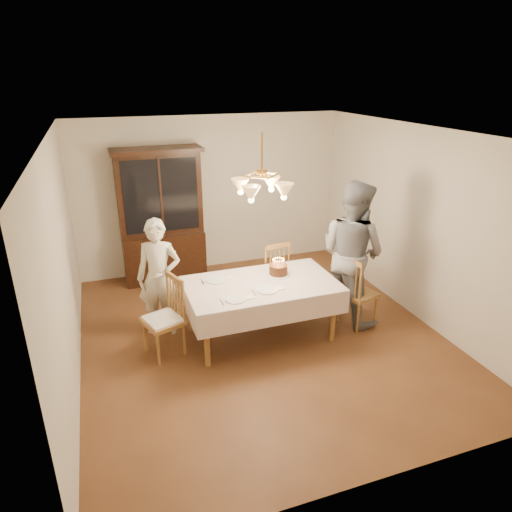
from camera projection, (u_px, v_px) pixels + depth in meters
name	position (u px, v px, depth m)	size (l,w,h in m)	color
ground	(261.00, 335.00, 6.02)	(5.00, 5.00, 0.00)	#562F18
room_shell	(262.00, 221.00, 5.43)	(5.00, 5.00, 5.00)	white
dining_table	(261.00, 288.00, 5.77)	(1.90, 1.10, 0.76)	brown
china_hutch	(161.00, 218.00, 7.33)	(1.38, 0.54, 2.16)	black
chair_far_side	(271.00, 276.00, 6.70)	(0.49, 0.48, 1.00)	brown
chair_left_end	(164.00, 321.00, 5.46)	(0.54, 0.55, 1.00)	brown
chair_right_end	(357.00, 294.00, 6.14)	(0.52, 0.54, 1.00)	brown
elderly_woman	(159.00, 278.00, 5.83)	(0.57, 0.37, 1.56)	#EDE2C8
adult_in_grey	(352.00, 252.00, 6.11)	(0.95, 0.74, 1.96)	slate
birthday_cake	(278.00, 270.00, 5.94)	(0.30, 0.30, 0.22)	white
place_setting_near_left	(237.00, 299.00, 5.32)	(0.39, 0.24, 0.02)	white
place_setting_near_right	(268.00, 290.00, 5.54)	(0.40, 0.25, 0.02)	white
place_setting_far_left	(217.00, 280.00, 5.82)	(0.42, 0.27, 0.02)	white
chandelier	(262.00, 188.00, 5.28)	(0.62, 0.62, 0.73)	#BF8C3F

